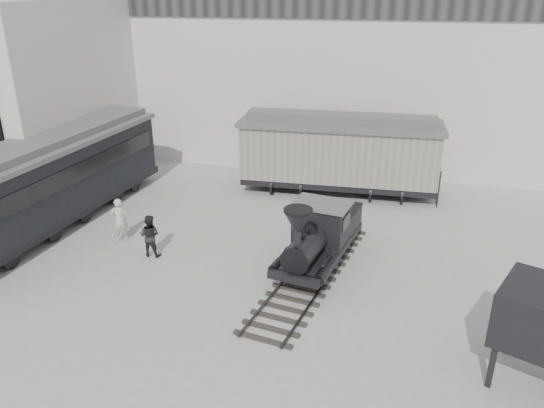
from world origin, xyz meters
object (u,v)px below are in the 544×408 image
(passenger_coach, at_px, (52,180))
(visitor_a, at_px, (119,220))
(locomotive, at_px, (318,240))
(visitor_b, at_px, (150,236))
(boxcar, at_px, (339,152))

(passenger_coach, distance_m, visitor_a, 3.73)
(locomotive, xyz_separation_m, visitor_a, (-8.04, 0.33, -0.22))
(locomotive, xyz_separation_m, visitor_b, (-6.31, -0.56, -0.29))
(boxcar, relative_size, visitor_b, 5.85)
(locomotive, distance_m, visitor_b, 6.34)
(locomotive, bearing_deg, boxcar, 101.90)
(locomotive, height_order, visitor_a, locomotive)
(visitor_b, bearing_deg, passenger_coach, -20.70)
(visitor_a, bearing_deg, passenger_coach, -50.81)
(locomotive, relative_size, passenger_coach, 0.65)
(passenger_coach, xyz_separation_m, visitor_b, (5.19, -1.76, -1.16))
(boxcar, height_order, visitor_b, boxcar)
(locomotive, height_order, boxcar, boxcar)
(locomotive, relative_size, visitor_b, 5.30)
(passenger_coach, relative_size, visitor_b, 8.22)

